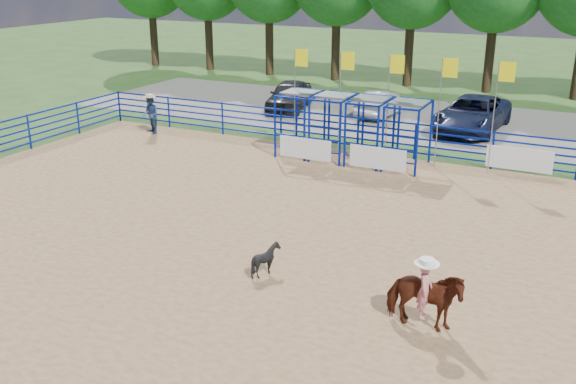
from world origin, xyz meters
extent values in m
plane|color=#385A24|center=(0.00, 0.00, 0.00)|extent=(120.00, 120.00, 0.00)
cube|color=#A27B51|center=(0.00, 0.00, 0.01)|extent=(30.00, 20.00, 0.02)
cube|color=slate|center=(0.00, 17.00, 0.01)|extent=(40.00, 10.00, 0.01)
imported|color=#592311|center=(3.66, -2.35, 0.73)|extent=(1.73, 0.86, 1.43)
imported|color=red|center=(3.66, -2.35, 1.58)|extent=(0.33, 0.48, 1.26)
cylinder|color=white|center=(3.66, -2.35, 2.24)|extent=(0.54, 0.54, 0.12)
imported|color=black|center=(-0.56, -1.58, 0.43)|extent=(0.96, 0.92, 0.82)
imported|color=navy|center=(-12.03, 8.67, 0.89)|extent=(1.07, 1.01, 1.75)
cylinder|color=tan|center=(-12.03, 8.67, 1.77)|extent=(0.56, 0.56, 0.11)
imported|color=black|center=(-8.62, 16.18, 0.78)|extent=(2.70, 4.80, 1.54)
imported|color=gray|center=(-3.67, 16.96, 0.65)|extent=(1.80, 4.03, 1.29)
imported|color=#151A36|center=(1.10, 15.81, 0.80)|extent=(3.01, 5.87, 1.58)
cube|color=white|center=(-3.80, 7.77, 0.55)|extent=(2.20, 0.04, 0.85)
cube|color=white|center=(-0.80, 7.77, 0.55)|extent=(2.20, 0.04, 0.85)
cube|color=white|center=(4.00, 9.96, 0.55)|extent=(2.40, 0.04, 0.85)
cylinder|color=#3F2B19|center=(-25.00, 26.00, 2.40)|extent=(0.56, 0.56, 4.80)
cylinder|color=#3F2B19|center=(-20.00, 26.00, 2.40)|extent=(0.56, 0.56, 4.80)
cylinder|color=#3F2B19|center=(-15.00, 26.00, 2.40)|extent=(0.56, 0.56, 4.80)
cylinder|color=#3F2B19|center=(-10.00, 26.00, 2.40)|extent=(0.56, 0.56, 4.80)
cylinder|color=#3F2B19|center=(-5.00, 26.00, 2.40)|extent=(0.56, 0.56, 4.80)
cylinder|color=#3F2B19|center=(0.00, 26.00, 2.40)|extent=(0.56, 0.56, 4.80)
camera|label=1|loc=(6.40, -14.43, 7.45)|focal=40.00mm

